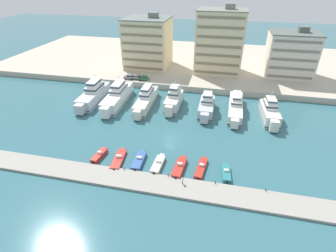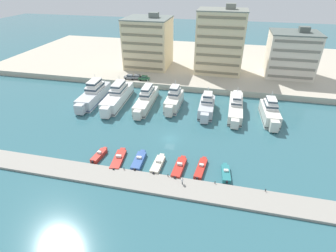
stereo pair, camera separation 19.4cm
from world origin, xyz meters
TOP-DOWN VIEW (x-y plane):
  - ground_plane at (0.00, 0.00)m, footprint 400.00×400.00m
  - quay_promenade at (0.00, 66.80)m, footprint 180.00×70.00m
  - pier_dock at (0.00, -17.54)m, footprint 120.00×5.67m
  - yacht_silver_far_left at (-30.05, 17.26)m, footprint 5.63×21.38m
  - yacht_white_left at (-21.61, 17.46)m, footprint 5.73×22.89m
  - yacht_ivory_mid_left at (-11.87, 17.88)m, footprint 4.67×21.22m
  - yacht_ivory_center_left at (-2.84, 18.49)m, footprint 4.33×14.92m
  - yacht_silver_center at (7.80, 17.00)m, footprint 4.52×15.02m
  - yacht_ivory_center_right at (16.57, 19.32)m, footprint 4.38×21.58m
  - yacht_ivory_mid_right at (26.32, 16.74)m, footprint 5.11×15.79m
  - motorboat_red_far_left at (-14.59, -11.44)m, footprint 2.10×6.01m
  - motorboat_red_left at (-9.67, -11.60)m, footprint 2.97×8.28m
  - motorboat_blue_mid_left at (-4.85, -11.13)m, footprint 2.34×7.47m
  - motorboat_cream_center_left at (-0.22, -11.50)m, footprint 2.16×7.11m
  - motorboat_red_center at (4.67, -11.54)m, footprint 2.46×7.86m
  - motorboat_red_center_right at (9.39, -10.61)m, footprint 2.40×7.83m
  - motorboat_teal_mid_right at (14.83, -11.19)m, footprint 2.28×6.24m
  - car_grey_far_left at (-23.55, 34.35)m, footprint 4.16×2.04m
  - car_grey_left at (-20.74, 34.89)m, footprint 4.16×2.05m
  - car_green_mid_left at (-17.65, 34.37)m, footprint 4.13×1.99m
  - apartment_block_far_left at (-20.93, 52.16)m, footprint 18.22×17.39m
  - apartment_block_left at (8.79, 50.82)m, footprint 18.42×13.23m
  - apartment_block_mid_left at (36.09, 52.86)m, footprint 17.66×14.72m
  - pedestrian_near_edge at (6.24, -16.52)m, footprint 0.34×0.58m
  - bollard_west at (-7.00, -14.95)m, footprint 0.20×0.20m
  - bollard_west_mid at (2.88, -14.95)m, footprint 0.20×0.20m
  - bollard_east_mid at (12.76, -14.95)m, footprint 0.20×0.20m
  - bollard_east at (22.64, -14.95)m, footprint 0.20×0.20m

SIDE VIEW (x-z plane):
  - ground_plane at x=0.00m, z-range 0.00..0.00m
  - pier_dock at x=0.00m, z-range 0.00..0.53m
  - motorboat_red_left at x=-9.67m, z-range -0.25..1.03m
  - motorboat_red_center_right at x=9.39m, z-range -0.22..1.07m
  - motorboat_teal_mid_right at x=14.83m, z-range -0.18..1.13m
  - motorboat_blue_mid_left at x=-4.85m, z-range -0.20..1.16m
  - motorboat_cream_center_left at x=-0.22m, z-range -0.23..1.25m
  - motorboat_red_center at x=4.67m, z-range -0.25..1.27m
  - motorboat_red_far_left at x=-14.59m, z-range -0.22..1.31m
  - bollard_west at x=-7.00m, z-range 0.55..1.16m
  - bollard_west_mid at x=2.88m, z-range 0.55..1.16m
  - bollard_east_mid at x=12.76m, z-range 0.55..1.16m
  - bollard_east at x=22.64m, z-range 0.55..1.16m
  - quay_promenade at x=0.00m, z-range 0.00..2.11m
  - pedestrian_near_edge at x=6.24m, z-range 0.68..2.25m
  - yacht_ivory_center_right at x=16.57m, z-range -1.65..5.67m
  - yacht_silver_center at x=7.80m, z-range -1.74..6.16m
  - yacht_ivory_mid_left at x=-11.87m, z-range -1.73..6.19m
  - yacht_ivory_mid_right at x=26.32m, z-range -1.71..6.42m
  - yacht_white_left at x=-21.61m, z-range -1.75..6.62m
  - yacht_silver_far_left at x=-30.05m, z-range -1.83..6.77m
  - yacht_ivory_center_left at x=-2.84m, z-range -1.80..6.85m
  - car_grey_far_left at x=-23.55m, z-range 2.19..3.99m
  - car_grey_left at x=-20.74m, z-range 2.19..3.99m
  - car_green_mid_left at x=-17.65m, z-range 2.19..3.99m
  - apartment_block_mid_left at x=36.09m, z-range 1.17..19.75m
  - apartment_block_far_left at x=-20.93m, z-range 1.16..23.04m
  - apartment_block_left at x=8.79m, z-range 1.17..27.08m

